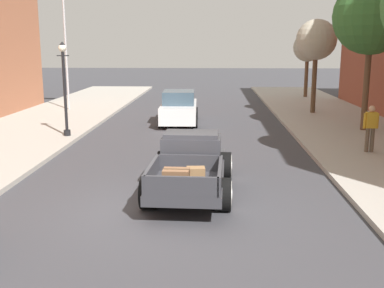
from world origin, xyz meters
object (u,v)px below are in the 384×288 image
Objects in this scene: street_tree_second at (372,17)px; street_tree_farthest at (308,48)px; pedestrian_sidewalk_right at (371,126)px; flagpole at (68,10)px; street_tree_third at (316,41)px; street_lamp_far at (64,82)px; hotrod_truck_gunmetal at (191,163)px; car_background_white at (179,108)px.

street_tree_second is 13.74m from street_tree_farthest.
flagpole reaches higher than pedestrian_sidewalk_right.
street_tree_third is (-1.13, 5.38, -0.94)m from street_tree_second.
flagpole is at bearing 105.00° from street_lamp_far.
street_tree_second is 5.58m from street_tree_third.
street_lamp_far is (-5.50, 6.72, 1.63)m from hotrod_truck_gunmetal.
street_tree_third reaches higher than street_lamp_far.
hotrod_truck_gunmetal is 0.76× the size of street_tree_second.
street_tree_second is (7.30, 8.67, 4.29)m from hotrod_truck_gunmetal.
flagpole is at bearing 149.19° from car_background_white.
street_lamp_far reaches higher than hotrod_truck_gunmetal.
pedestrian_sidewalk_right is 0.18× the size of flagpole.
street_tree_third is at bearing 89.69° from pedestrian_sidewalk_right.
street_lamp_far is (-4.39, -4.18, 1.62)m from car_background_white.
pedestrian_sidewalk_right is at bearing -12.23° from street_lamp_far.
hotrod_truck_gunmetal is 1.30× the size of street_lamp_far.
street_lamp_far is at bearing -147.86° from street_tree_third.
street_tree_farthest is (0.06, 13.67, -1.38)m from street_tree_second.
street_tree_second is 1.28× the size of street_tree_third.
street_tree_farthest is (7.35, 22.34, 2.91)m from hotrod_truck_gunmetal.
street_lamp_far is 9.04m from flagpole.
car_background_white is 14.52m from street_tree_farthest.
pedestrian_sidewalk_right reaches higher than car_background_white.
street_lamp_far is 13.89m from street_tree_third.
pedestrian_sidewalk_right is 18.36m from street_tree_farthest.
hotrod_truck_gunmetal is 0.98× the size of street_tree_third.
street_lamp_far is at bearing -171.34° from street_tree_second.
street_tree_farthest reaches higher than car_background_white.
street_tree_third is at bearing -98.14° from street_tree_farthest.
car_background_white is 8.61m from street_tree_third.
street_lamp_far is at bearing 129.30° from hotrod_truck_gunmetal.
hotrod_truck_gunmetal is 23.70m from street_tree_farthest.
hotrod_truck_gunmetal is at bearing -84.16° from car_background_white.
pedestrian_sidewalk_right is at bearing -42.83° from car_background_white.
street_tree_second is (1.18, 4.47, 3.96)m from pedestrian_sidewalk_right.
flagpole is at bearing -153.41° from street_tree_farthest.
street_tree_third is at bearing 32.14° from street_lamp_far.
hotrod_truck_gunmetal is at bearing -108.22° from street_tree_farthest.
street_tree_second is at bearing 49.93° from hotrod_truck_gunmetal.
street_tree_second is (12.80, 1.95, 2.66)m from street_lamp_far.
pedestrian_sidewalk_right is 0.36× the size of street_tree_farthest.
pedestrian_sidewalk_right is 0.25× the size of street_tree_second.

